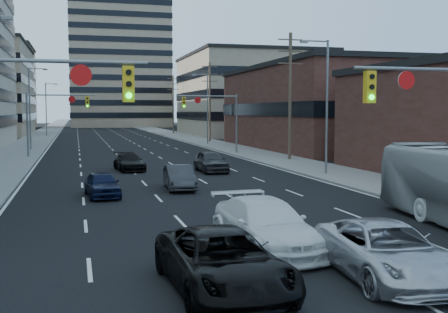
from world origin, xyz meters
TOP-DOWN VIEW (x-y plane):
  - road_surface at (0.00, 130.00)m, footprint 18.00×300.00m
  - sidewalk_left at (-11.50, 130.00)m, footprint 5.00×300.00m
  - sidewalk_right at (11.50, 130.00)m, footprint 5.00×300.00m
  - storefront_right_mid at (24.00, 50.00)m, footprint 20.00×30.00m
  - office_right_far at (25.00, 88.00)m, footprint 22.00×28.00m
  - apartment_tower at (6.00, 150.00)m, footprint 26.00×26.00m
  - bg_block_right at (32.00, 130.00)m, footprint 22.00×22.00m
  - signal_near_left at (-7.45, 8.00)m, footprint 6.59×0.33m
  - signal_far_left at (-7.68, 45.00)m, footprint 6.09×0.33m
  - signal_far_right at (7.68, 45.00)m, footprint 6.09×0.33m
  - utility_pole_block at (12.20, 36.00)m, footprint 2.20×0.28m
  - utility_pole_midblock at (12.20, 66.00)m, footprint 2.20×0.28m
  - utility_pole_distant at (12.20, 96.00)m, footprint 2.20×0.28m
  - streetlight_left_mid at (-10.34, 55.00)m, footprint 2.03×0.22m
  - streetlight_left_far at (-10.34, 90.00)m, footprint 2.03×0.22m
  - streetlight_right_near at (10.34, 25.00)m, footprint 2.03×0.22m
  - streetlight_right_far at (10.34, 60.00)m, footprint 2.03×0.22m
  - black_pickup at (-2.36, 3.25)m, footprint 2.70×5.45m
  - white_van at (-0.06, 6.81)m, footprint 2.56×5.60m
  - silver_suv at (2.00, 3.23)m, footprint 2.79×5.40m
  - sedan_blue at (-4.46, 19.20)m, footprint 1.84×3.94m
  - sedan_grey_center at (-0.22, 20.89)m, footprint 1.61×4.13m
  - sedan_black_far at (-2.00, 31.41)m, footprint 2.25×4.50m
  - sedan_grey_right at (3.54, 29.12)m, footprint 1.87×4.55m

SIDE VIEW (x-z plane):
  - road_surface at x=0.00m, z-range 0.00..0.02m
  - sidewalk_left at x=-11.50m, z-range 0.00..0.15m
  - sidewalk_right at x=11.50m, z-range 0.00..0.15m
  - sedan_black_far at x=-2.00m, z-range 0.00..1.26m
  - sedan_blue at x=-4.46m, z-range 0.00..1.30m
  - sedan_grey_center at x=-0.22m, z-range 0.00..1.34m
  - silver_suv at x=2.00m, z-range 0.00..1.46m
  - black_pickup at x=-2.36m, z-range 0.00..1.49m
  - sedan_grey_right at x=3.54m, z-range 0.00..1.54m
  - white_van at x=-0.06m, z-range 0.00..1.59m
  - signal_far_left at x=-7.68m, z-range 1.30..7.30m
  - signal_far_right at x=7.68m, z-range 1.30..7.30m
  - signal_near_left at x=-7.45m, z-range 1.33..7.33m
  - storefront_right_mid at x=24.00m, z-range 0.00..9.00m
  - streetlight_left_mid at x=-10.34m, z-range 0.55..9.55m
  - streetlight_left_far at x=-10.34m, z-range 0.55..9.55m
  - streetlight_right_near at x=10.34m, z-range 0.55..9.55m
  - streetlight_right_far at x=10.34m, z-range 0.55..9.55m
  - utility_pole_block at x=12.20m, z-range 0.28..11.28m
  - utility_pole_midblock at x=12.20m, z-range 0.28..11.28m
  - utility_pole_distant at x=12.20m, z-range 0.28..11.28m
  - bg_block_right at x=32.00m, z-range 0.00..12.00m
  - office_right_far at x=25.00m, z-range 0.00..14.00m
  - apartment_tower at x=6.00m, z-range 0.00..58.00m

